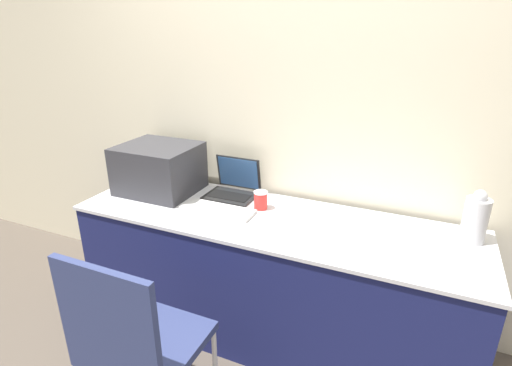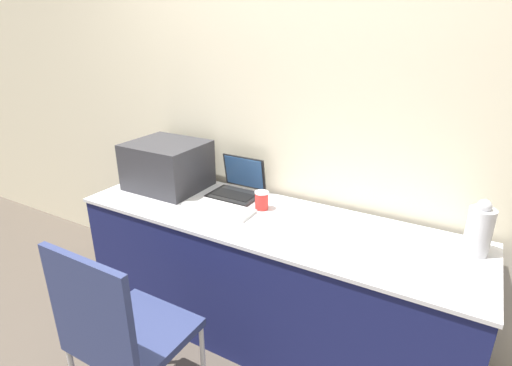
# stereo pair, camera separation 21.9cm
# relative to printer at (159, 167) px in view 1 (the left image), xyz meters

# --- Properties ---
(ground_plane) EXTENTS (14.00, 14.00, 0.00)m
(ground_plane) POSITION_rel_printer_xyz_m (0.79, -0.40, -0.93)
(ground_plane) COLOR brown
(wall_back) EXTENTS (8.00, 0.05, 2.60)m
(wall_back) POSITION_rel_printer_xyz_m (0.79, 0.30, 0.37)
(wall_back) COLOR beige
(wall_back) RESTS_ON ground_plane
(table) EXTENTS (2.23, 0.66, 0.77)m
(table) POSITION_rel_printer_xyz_m (0.79, -0.09, -0.55)
(table) COLOR #191E51
(table) RESTS_ON ground_plane
(printer) EXTENTS (0.47, 0.41, 0.30)m
(printer) POSITION_rel_printer_xyz_m (0.00, 0.00, 0.00)
(printer) COLOR #333338
(printer) RESTS_ON table
(laptop_left) EXTENTS (0.29, 0.26, 0.23)m
(laptop_left) POSITION_rel_printer_xyz_m (0.46, 0.12, -0.11)
(laptop_left) COLOR black
(laptop_left) RESTS_ON table
(external_keyboard) EXTENTS (0.43, 0.15, 0.02)m
(external_keyboard) POSITION_rel_printer_xyz_m (0.49, -0.13, -0.15)
(external_keyboard) COLOR silver
(external_keyboard) RESTS_ON table
(coffee_cup) EXTENTS (0.08, 0.08, 0.11)m
(coffee_cup) POSITION_rel_printer_xyz_m (0.69, 0.01, -0.11)
(coffee_cup) COLOR red
(coffee_cup) RESTS_ON table
(metal_pitcher) EXTENTS (0.12, 0.12, 0.27)m
(metal_pitcher) POSITION_rel_printer_xyz_m (1.79, 0.08, -0.04)
(metal_pitcher) COLOR silver
(metal_pitcher) RESTS_ON table
(chair) EXTENTS (0.45, 0.43, 0.97)m
(chair) POSITION_rel_printer_xyz_m (0.54, -0.95, -0.37)
(chair) COLOR navy
(chair) RESTS_ON ground_plane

